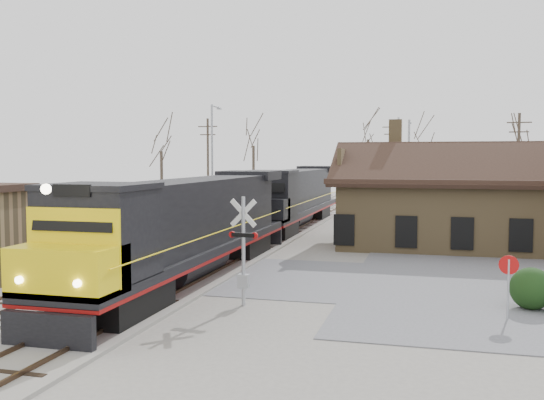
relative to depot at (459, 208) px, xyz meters
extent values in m
plane|color=gray|center=(-11.99, -12.00, -2.41)|extent=(140.00, 140.00, 0.00)
cube|color=#5C5C60|center=(-11.99, -12.00, -2.39)|extent=(60.00, 9.00, 0.03)
cube|color=gray|center=(-11.99, 3.00, -2.35)|extent=(3.40, 90.00, 0.12)
cube|color=#473323|center=(-12.71, 3.00, -2.24)|extent=(0.08, 90.00, 0.14)
cube|color=#473323|center=(-11.27, 3.00, -2.24)|extent=(0.08, 90.00, 0.14)
cube|color=gray|center=(-16.49, 3.00, -2.35)|extent=(3.40, 90.00, 0.12)
cube|color=#473323|center=(-17.21, 3.00, -2.24)|extent=(0.08, 90.00, 0.14)
cube|color=#473323|center=(-15.77, 3.00, -2.24)|extent=(0.08, 90.00, 0.14)
cube|color=olive|center=(0.01, 0.00, -0.41)|extent=(14.00, 8.00, 4.00)
cube|color=black|center=(0.01, 0.00, 1.69)|extent=(15.20, 9.20, 0.30)
cube|color=black|center=(0.01, -2.30, 2.69)|extent=(15.00, 4.71, 2.66)
cube|color=black|center=(0.01, 2.30, 2.69)|extent=(15.00, 4.71, 2.66)
cube|color=olive|center=(-3.99, 1.50, 4.39)|extent=(0.80, 0.80, 2.20)
cube|color=black|center=(-11.99, -20.27, -1.83)|extent=(2.60, 4.16, 1.04)
cube|color=black|center=(-11.99, -6.76, -1.83)|extent=(2.60, 4.16, 1.04)
cube|color=black|center=(-11.99, -13.52, -1.00)|extent=(3.12, 20.79, 0.36)
cube|color=maroon|center=(-11.99, -13.52, -1.23)|extent=(3.14, 20.79, 0.12)
cube|color=black|center=(-11.99, -12.22, 0.61)|extent=(2.70, 15.08, 2.91)
cube|color=black|center=(-11.99, -21.21, 0.61)|extent=(3.12, 2.91, 2.91)
cube|color=yellow|center=(-11.99, -22.98, -0.28)|extent=(3.12, 1.87, 1.46)
cube|color=black|center=(-11.99, -24.01, -1.83)|extent=(2.91, 0.25, 1.04)
cylinder|color=#FFF2CC|center=(-11.99, -23.93, 2.17)|extent=(0.29, 0.10, 0.29)
cube|color=black|center=(-11.99, 1.02, -1.83)|extent=(2.60, 4.16, 1.04)
cube|color=black|center=(-11.99, 14.54, -1.83)|extent=(2.60, 4.16, 1.04)
cube|color=black|center=(-11.99, 7.78, -1.00)|extent=(3.12, 20.79, 0.36)
cube|color=maroon|center=(-11.99, 7.78, -1.23)|extent=(3.14, 20.79, 0.12)
cube|color=black|center=(-11.99, 9.08, 0.61)|extent=(2.70, 15.08, 2.91)
cube|color=black|center=(-11.99, 0.08, 0.61)|extent=(3.12, 2.91, 2.91)
cube|color=black|center=(-11.99, -1.68, -0.28)|extent=(3.12, 1.87, 1.46)
cube|color=black|center=(-11.99, -2.72, -1.83)|extent=(2.91, 0.25, 1.04)
cylinder|color=#A5A8AD|center=(-8.28, -17.52, -0.39)|extent=(0.14, 0.14, 4.03)
cube|color=silver|center=(-8.28, -17.52, 1.01)|extent=(1.05, 0.16, 1.05)
cube|color=silver|center=(-8.28, -17.52, 1.01)|extent=(1.05, 0.16, 1.05)
cube|color=black|center=(-8.28, -17.52, 0.21)|extent=(0.92, 0.25, 0.15)
cylinder|color=#B20C0C|center=(-8.73, -17.47, 0.21)|extent=(0.25, 0.11, 0.24)
cylinder|color=#B20C0C|center=(-7.83, -17.57, 0.21)|extent=(0.25, 0.11, 0.24)
cube|color=#A5A8AD|center=(-8.28, -17.52, -1.50)|extent=(0.40, 0.30, 0.50)
cylinder|color=#A5A8AD|center=(-17.62, -7.16, -0.43)|extent=(0.14, 0.14, 3.95)
cube|color=silver|center=(-17.62, -7.16, 0.95)|extent=(0.96, 0.45, 1.03)
cube|color=silver|center=(-17.62, -7.16, 0.95)|extent=(0.96, 0.45, 1.03)
cube|color=black|center=(-17.62, -7.16, 0.16)|extent=(0.88, 0.49, 0.15)
cylinder|color=#B20C0C|center=(-17.21, -7.33, 0.16)|extent=(0.25, 0.17, 0.24)
cylinder|color=#B20C0C|center=(-18.03, -6.98, 0.16)|extent=(0.25, 0.17, 0.24)
cube|color=#A5A8AD|center=(-17.62, -7.16, -1.52)|extent=(0.40, 0.30, 0.49)
cylinder|color=#A5A8AD|center=(0.90, -17.13, -1.38)|extent=(0.07, 0.07, 2.05)
cylinder|color=#B20C0C|center=(0.90, -17.13, -0.55)|extent=(0.65, 0.12, 0.65)
sphere|color=black|center=(1.88, -15.44, -1.65)|extent=(1.52, 1.52, 1.52)
cylinder|color=#A5A8AD|center=(-18.36, 6.20, 2.39)|extent=(0.18, 0.18, 9.59)
cylinder|color=#A5A8AD|center=(-18.36, 7.10, 7.08)|extent=(0.12, 1.80, 0.12)
cube|color=#A5A8AD|center=(-18.36, 7.90, 6.98)|extent=(0.25, 0.50, 0.12)
cylinder|color=#A5A8AD|center=(-3.54, 12.30, 1.86)|extent=(0.18, 0.18, 8.54)
cylinder|color=#A5A8AD|center=(-3.54, 13.20, 6.04)|extent=(0.12, 1.80, 0.12)
cube|color=#A5A8AD|center=(-3.54, 14.00, 5.94)|extent=(0.25, 0.50, 0.12)
cylinder|color=#A5A8AD|center=(-4.97, 22.72, 2.31)|extent=(0.18, 0.18, 9.44)
cylinder|color=#A5A8AD|center=(-4.97, 23.62, 6.93)|extent=(0.12, 1.80, 0.12)
cube|color=#A5A8AD|center=(-4.97, 24.42, 6.83)|extent=(0.25, 0.50, 0.12)
cylinder|color=#382D23|center=(-23.27, 18.15, 2.26)|extent=(0.24, 0.24, 9.33)
cube|color=#382D23|center=(-23.27, 18.15, 6.12)|extent=(2.00, 0.10, 0.10)
cube|color=#382D23|center=(-23.27, 18.15, 5.32)|extent=(1.60, 0.10, 0.10)
cylinder|color=#382D23|center=(-6.20, 31.22, 2.44)|extent=(0.24, 0.24, 9.70)
cube|color=#382D23|center=(-6.20, 31.22, 6.49)|extent=(2.00, 0.10, 0.10)
cube|color=#382D23|center=(-6.20, 31.22, 5.69)|extent=(1.60, 0.10, 0.10)
cylinder|color=#382D23|center=(5.42, 16.77, 2.21)|extent=(0.24, 0.24, 9.23)
cube|color=#382D23|center=(5.42, 16.77, 6.02)|extent=(2.00, 0.10, 0.10)
cube|color=#382D23|center=(5.42, 16.77, 5.22)|extent=(1.60, 0.10, 0.10)
cylinder|color=#382D23|center=(-28.11, 17.75, 0.64)|extent=(0.32, 0.32, 6.09)
cylinder|color=#382D23|center=(-20.88, 26.01, 0.98)|extent=(0.32, 0.32, 6.78)
cylinder|color=#382D23|center=(-9.52, 38.36, 1.46)|extent=(0.32, 0.32, 7.73)
cylinder|color=#382D23|center=(-2.54, 31.34, 0.83)|extent=(0.32, 0.32, 6.47)
cylinder|color=#382D23|center=(6.60, 23.14, 0.53)|extent=(0.32, 0.32, 5.87)
camera|label=1|loc=(-1.62, -38.53, 3.03)|focal=40.00mm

